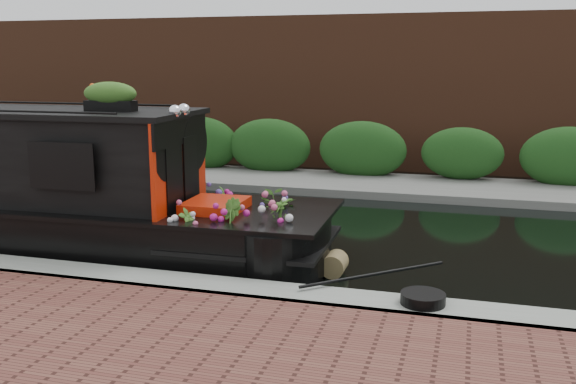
# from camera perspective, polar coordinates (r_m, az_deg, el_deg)

# --- Properties ---
(ground) EXTENTS (80.00, 80.00, 0.00)m
(ground) POSITION_cam_1_polar(r_m,az_deg,el_deg) (11.32, -8.71, -2.99)
(ground) COLOR black
(ground) RESTS_ON ground
(near_bank_coping) EXTENTS (40.00, 0.60, 0.50)m
(near_bank_coping) POSITION_cam_1_polar(r_m,az_deg,el_deg) (8.57, -18.05, -8.22)
(near_bank_coping) COLOR gray
(near_bank_coping) RESTS_ON ground
(far_bank_path) EXTENTS (40.00, 2.40, 0.34)m
(far_bank_path) POSITION_cam_1_polar(r_m,az_deg,el_deg) (15.14, -2.07, 0.82)
(far_bank_path) COLOR slate
(far_bank_path) RESTS_ON ground
(far_hedge) EXTENTS (40.00, 1.10, 2.80)m
(far_hedge) POSITION_cam_1_polar(r_m,az_deg,el_deg) (15.98, -1.06, 1.39)
(far_hedge) COLOR #1A4316
(far_hedge) RESTS_ON ground
(far_brick_wall) EXTENTS (40.00, 1.00, 8.00)m
(far_brick_wall) POSITION_cam_1_polar(r_m,az_deg,el_deg) (17.97, 0.92, 2.53)
(far_brick_wall) COLOR #572F1D
(far_brick_wall) RESTS_ON ground
(rope_fender) EXTENTS (0.31, 0.38, 0.31)m
(rope_fender) POSITION_cam_1_polar(r_m,az_deg,el_deg) (8.63, 4.17, -6.41)
(rope_fender) COLOR olive
(rope_fender) RESTS_ON ground
(coiled_mooring_rope) EXTENTS (0.48, 0.48, 0.12)m
(coiled_mooring_rope) POSITION_cam_1_polar(r_m,az_deg,el_deg) (7.14, 11.90, -9.25)
(coiled_mooring_rope) COLOR black
(coiled_mooring_rope) RESTS_ON near_bank_coping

